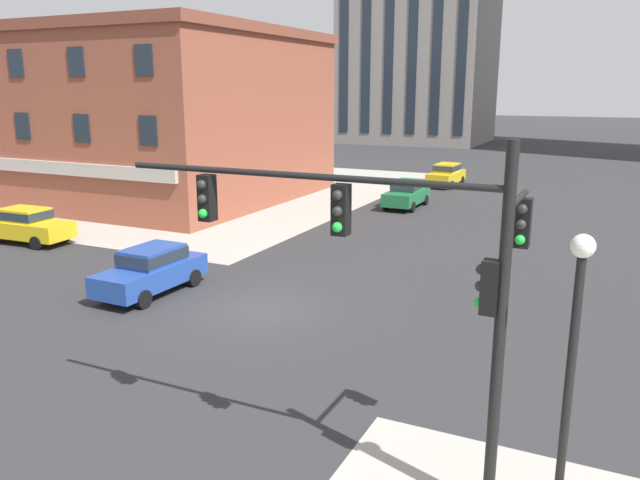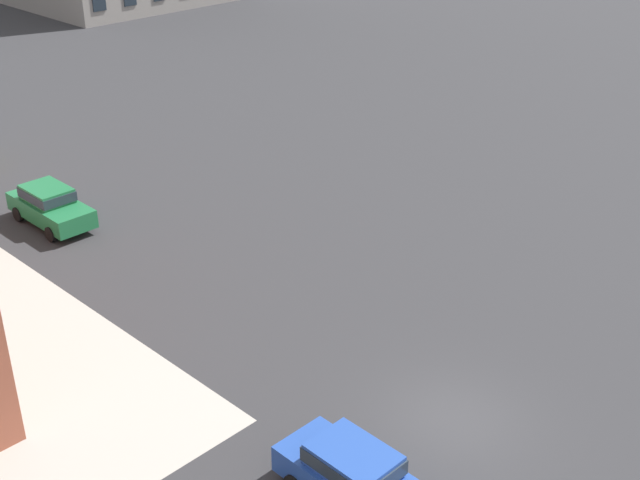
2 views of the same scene
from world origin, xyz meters
TOP-DOWN VIEW (x-y plane):
  - ground_plane at (0.00, 0.00)m, footprint 320.00×320.00m
  - sidewalk_far_corner at (-20.00, 20.00)m, footprint 32.00×32.00m
  - traffic_signal_main at (7.42, -7.06)m, footprint 7.51×2.09m
  - street_lamp_corner_near at (10.00, -7.50)m, footprint 0.36×0.36m
  - car_main_southbound_near at (-14.86, 3.16)m, footprint 4.48×2.05m
  - car_cross_westbound at (-4.45, -0.21)m, footprint 1.94×4.43m
  - car_parked_curb at (-1.44, 29.55)m, footprint 2.07×4.49m
  - car_main_mid at (-1.41, 19.84)m, footprint 1.90×4.40m
  - storefront_block_near_corner at (-20.25, 16.81)m, footprint 22.95×18.05m

SIDE VIEW (x-z plane):
  - ground_plane at x=0.00m, z-range 0.00..0.00m
  - sidewalk_far_corner at x=-20.00m, z-range -0.01..0.01m
  - car_main_southbound_near at x=-14.86m, z-range 0.08..1.76m
  - car_cross_westbound at x=-4.45m, z-range 0.08..1.76m
  - car_parked_curb at x=-1.44m, z-range 0.08..1.76m
  - car_main_mid at x=-1.41m, z-range 0.08..1.76m
  - street_lamp_corner_near at x=10.00m, z-range 0.68..5.85m
  - traffic_signal_main at x=7.42m, z-range 0.90..7.38m
  - storefront_block_near_corner at x=-20.25m, z-range 0.01..10.88m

